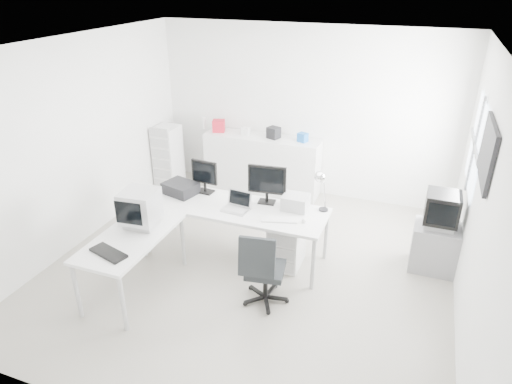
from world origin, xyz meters
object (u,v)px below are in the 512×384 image
at_px(lcd_monitor_small, 205,176).
at_px(office_chair, 266,266).
at_px(laser_printer, 296,202).
at_px(drawer_pedestal, 287,244).
at_px(inkjet_printer, 181,188).
at_px(main_desk, 236,231).
at_px(laptop, 235,203).
at_px(crt_monitor, 140,209).
at_px(crt_tv, 442,211).
at_px(side_desk, 134,263).
at_px(tv_cabinet, 434,247).
at_px(lcd_monitor_large, 267,185).
at_px(filing_cabinet, 168,157).
at_px(sideboard, 262,164).

bearing_deg(lcd_monitor_small, office_chair, -33.97).
bearing_deg(lcd_monitor_small, laser_printer, 3.75).
relative_size(laser_printer, office_chair, 0.34).
bearing_deg(drawer_pedestal, inkjet_printer, 178.15).
xyz_separation_m(main_desk, laptop, (0.05, -0.10, 0.48)).
height_order(laser_printer, crt_monitor, crt_monitor).
bearing_deg(crt_tv, side_desk, -152.80).
bearing_deg(tv_cabinet, drawer_pedestal, -162.35).
relative_size(laser_printer, crt_monitor, 0.73).
bearing_deg(lcd_monitor_large, drawer_pedestal, -35.53).
bearing_deg(office_chair, filing_cabinet, 128.78).
distance_m(lcd_monitor_small, sideboard, 1.88).
distance_m(lcd_monitor_large, laser_printer, 0.44).
bearing_deg(filing_cabinet, laser_printer, -27.94).
height_order(drawer_pedestal, filing_cabinet, filing_cabinet).
xyz_separation_m(side_desk, crt_monitor, (0.00, 0.25, 0.60)).
bearing_deg(lcd_monitor_large, side_desk, -137.42).
bearing_deg(tv_cabinet, lcd_monitor_large, -170.14).
distance_m(side_desk, crt_monitor, 0.65).
relative_size(laptop, laser_printer, 0.97).
xyz_separation_m(inkjet_printer, laptop, (0.90, -0.20, 0.03)).
bearing_deg(inkjet_printer, tv_cabinet, 23.88).
relative_size(lcd_monitor_small, sideboard, 0.24).
relative_size(side_desk, filing_cabinet, 1.28).
distance_m(main_desk, tv_cabinet, 2.58).
relative_size(inkjet_printer, crt_tv, 0.87).
height_order(lcd_monitor_small, crt_monitor, lcd_monitor_small).
bearing_deg(filing_cabinet, drawer_pedestal, -31.10).
bearing_deg(office_chair, lcd_monitor_small, 131.90).
relative_size(laptop, tv_cabinet, 0.51).
xyz_separation_m(lcd_monitor_large, filing_cabinet, (-2.34, 1.43, -0.46)).
bearing_deg(crt_tv, main_desk, -166.00).
relative_size(crt_monitor, crt_tv, 0.89).
bearing_deg(main_desk, drawer_pedestal, 4.09).
bearing_deg(filing_cabinet, inkjet_printer, -54.00).
bearing_deg(crt_tv, laptop, -163.56).
relative_size(main_desk, crt_tv, 4.80).
xyz_separation_m(main_desk, crt_monitor, (-0.85, -0.85, 0.60)).
height_order(main_desk, drawer_pedestal, main_desk).
relative_size(tv_cabinet, filing_cabinet, 0.56).
relative_size(crt_monitor, sideboard, 0.22).
height_order(drawer_pedestal, office_chair, office_chair).
xyz_separation_m(main_desk, crt_tv, (2.51, 0.62, 0.47)).
xyz_separation_m(laser_printer, crt_monitor, (-1.60, -1.07, 0.13)).
height_order(lcd_monitor_large, laser_printer, lcd_monitor_large).
relative_size(main_desk, sideboard, 1.21).
distance_m(laptop, tv_cabinet, 2.62).
distance_m(drawer_pedestal, sideboard, 2.28).
relative_size(office_chair, crt_tv, 1.92).
xyz_separation_m(laptop, filing_cabinet, (-2.04, 1.78, -0.30)).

